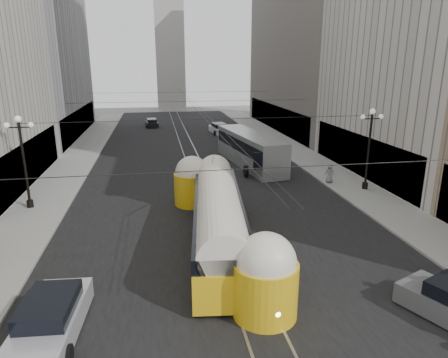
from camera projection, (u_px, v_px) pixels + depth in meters
name	position (u px, v px, depth m)	size (l,w,h in m)	color
road	(191.00, 156.00, 43.70)	(20.00, 85.00, 0.02)	black
sidewalk_left	(83.00, 153.00, 45.05)	(4.00, 72.00, 0.15)	gray
sidewalk_right	(286.00, 146.00, 48.94)	(4.00, 72.00, 0.15)	gray
rail_left	(185.00, 157.00, 43.58)	(0.12, 85.00, 0.04)	gray
rail_right	(198.00, 156.00, 43.83)	(0.12, 85.00, 0.04)	gray
building_left_far	(22.00, 27.00, 51.14)	(12.60, 28.60, 28.60)	#999999
building_right_far	(318.00, 16.00, 57.07)	(12.60, 32.60, 32.60)	#514C47
distant_tower	(169.00, 38.00, 84.48)	(6.00, 6.00, 31.36)	#B2AFA8
lamppost_left_mid	(23.00, 157.00, 26.89)	(1.86, 0.44, 6.37)	black
lamppost_right_mid	(369.00, 145.00, 30.98)	(1.86, 0.44, 6.37)	black
catenary	(192.00, 103.00, 41.13)	(25.00, 72.00, 0.23)	black
streetcar	(218.00, 215.00, 22.09)	(4.23, 16.34, 3.60)	gold
city_bus	(250.00, 148.00, 39.49)	(4.44, 12.88, 3.20)	#ADB0B3
sedan_silver	(51.00, 318.00, 14.82)	(2.35, 5.02, 1.55)	#BCBCC1
sedan_white_far	(219.00, 129.00, 57.90)	(2.48, 4.91, 1.49)	white
sedan_dark_far	(152.00, 123.00, 64.09)	(2.14, 4.22, 1.28)	black
pedestrian_crossing_b	(250.00, 280.00, 17.17)	(0.82, 0.64, 1.68)	#A4A399
pedestrian_sidewalk_right	(330.00, 173.00, 33.43)	(0.78, 0.48, 1.60)	slate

